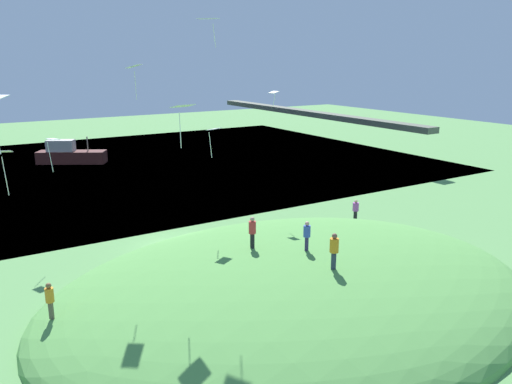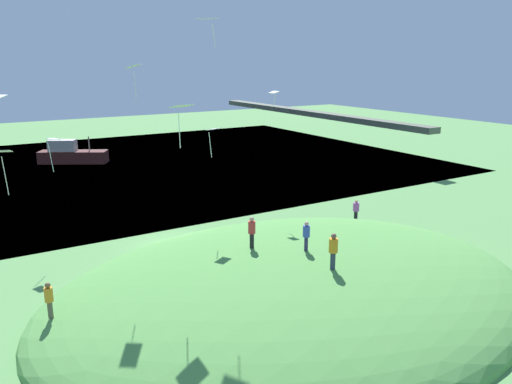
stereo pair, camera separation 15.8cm
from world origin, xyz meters
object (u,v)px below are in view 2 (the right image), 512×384
boat_on_lake (71,155)px  kite_7 (133,68)px  kite_5 (182,108)px  kite_6 (208,20)px  person_near_shore (306,232)px  kite_0 (53,142)px  kite_1 (3,155)px  kite_3 (213,131)px  person_watching_kites (49,296)px  person_with_child (252,228)px  kite_8 (274,93)px  person_walking_path (333,247)px  person_on_hilltop (356,208)px

boat_on_lake → kite_7: (38.40, -4.85, 10.63)m
kite_5 → kite_7: kite_7 is taller
kite_6 → kite_5: bearing=-52.4°
person_near_shore → kite_7: bearing=-56.2°
kite_0 → kite_5: (12.28, 3.30, 2.87)m
kite_1 → kite_6: kite_6 is taller
kite_6 → kite_3: bearing=150.5°
person_watching_kites → kite_1: kite_1 is taller
person_with_child → kite_3: kite_3 is taller
kite_3 → kite_8: size_ratio=1.66×
boat_on_lake → kite_0: 31.10m
person_with_child → kite_3: size_ratio=1.00×
person_with_child → person_watching_kites: 10.28m
person_watching_kites → kite_0: bearing=-52.9°
boat_on_lake → kite_5: size_ratio=3.99×
person_near_shore → person_walking_path: bearing=61.0°
person_watching_kites → kite_6: kite_6 is taller
kite_3 → kite_5: bearing=-40.2°
kite_5 → kite_3: bearing=139.8°
person_near_shore → person_watching_kites: bearing=-31.3°
person_walking_path → kite_5: kite_5 is taller
kite_1 → kite_8: bearing=94.0°
kite_5 → kite_6: 4.86m
person_on_hilltop → kite_1: size_ratio=0.72×
kite_0 → kite_6: (10.51, 5.60, 6.77)m
kite_6 → person_on_hilltop: bearing=104.5°
kite_3 → person_on_hilltop: bearing=92.7°
person_near_shore → person_with_child: bearing=-64.2°
person_with_child → kite_8: size_ratio=1.65×
person_on_hilltop → person_with_child: (4.52, -11.50, 1.76)m
person_on_hilltop → kite_3: (0.54, -11.61, 6.43)m
person_on_hilltop → kite_1: (-0.27, -22.36, 5.97)m
kite_7 → person_with_child: bearing=60.1°
kite_5 → kite_7: (-3.51, -0.88, 1.70)m
person_watching_kites → kite_3: (-3.91, 10.09, 5.94)m
boat_on_lake → person_walking_path: 45.73m
person_with_child → kite_8: bearing=124.2°
kite_1 → kite_5: bearing=51.3°
person_on_hilltop → kite_7: bearing=60.0°
boat_on_lake → kite_1: bearing=104.1°
person_near_shore → kite_1: bearing=-49.5°
kite_0 → kite_6: 13.70m
boat_on_lake → kite_1: 38.58m
person_walking_path → person_on_hilltop: bearing=29.9°
person_watching_kites → kite_6: 14.45m
kite_5 → kite_8: bearing=125.3°
person_walking_path → kite_8: 12.66m
boat_on_lake → kite_1: (36.44, -10.78, 6.64)m
person_walking_path → kite_6: bearing=110.2°
boat_on_lake → kite_5: bearing=115.2°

